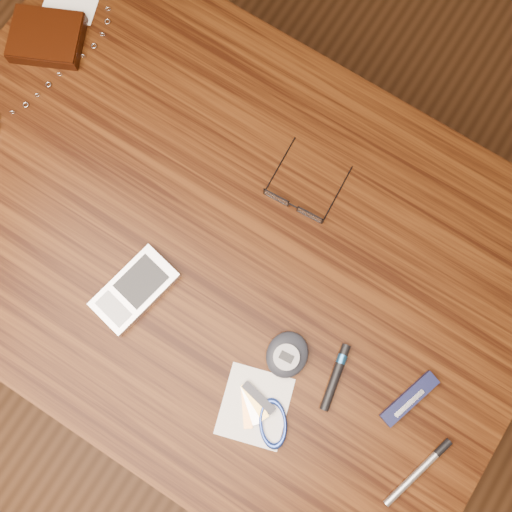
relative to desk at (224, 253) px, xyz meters
The scene contains 10 objects.
ground 0.65m from the desk, ahead, with size 3.80×3.80×0.00m, color #472814.
desk is the anchor object (origin of this frame).
wallet_and_card 0.45m from the desk, 162.76° to the left, with size 0.14×0.18×0.02m.
eyeglasses 0.17m from the desk, 58.19° to the left, with size 0.11×0.11×0.02m.
pda_phone 0.19m from the desk, 115.42° to the right, with size 0.09×0.14×0.02m.
pedometer 0.23m from the desk, 27.55° to the right, with size 0.07×0.07×0.03m.
notepad_keys 0.29m from the desk, 43.07° to the right, with size 0.14×0.13×0.01m.
pocket_knife 0.38m from the desk, ahead, with size 0.05×0.10×0.01m.
silver_pen 0.45m from the desk, 16.17° to the right, with size 0.04×0.13×0.01m.
black_blue_pen 0.29m from the desk, 17.29° to the right, with size 0.03×0.10×0.01m.
Camera 1 is at (0.15, -0.13, 1.60)m, focal length 40.00 mm.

